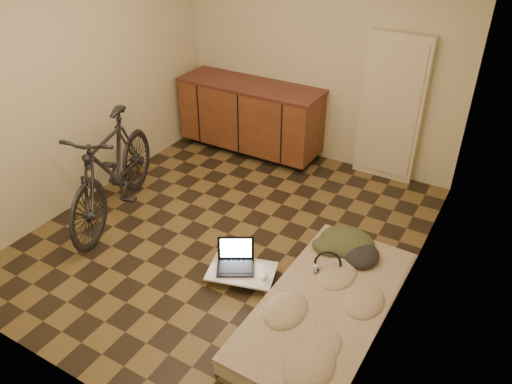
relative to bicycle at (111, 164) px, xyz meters
The scene contains 10 objects.
room_shell 1.42m from the bicycle, 13.39° to the left, with size 3.50×4.00×2.60m.
cabinets 2.04m from the bicycle, 77.25° to the left, with size 1.84×0.62×0.91m.
appliance_panel 3.10m from the bicycle, 45.99° to the left, with size 0.70×0.10×1.70m, color beige.
bicycle is the anchor object (origin of this frame).
futon 2.56m from the bicycle, ahead, with size 0.96×1.93×0.16m.
clothing_pile 2.48m from the bicycle, 10.94° to the left, with size 0.54×0.45×0.22m, color #3C4327, non-canonical shape.
headphones 2.38m from the bicycle, ahead, with size 0.26×0.24×0.17m, color black, non-canonical shape.
lap_desk 1.76m from the bicycle, ahead, with size 0.67×0.53×0.10m.
laptop 1.66m from the bicycle, ahead, with size 0.43×0.42×0.23m.
mouse 1.96m from the bicycle, ahead, with size 0.06×0.10×0.03m, color white.
Camera 1 is at (2.28, -3.35, 3.04)m, focal length 35.00 mm.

